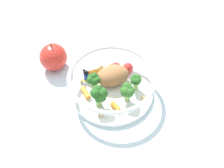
# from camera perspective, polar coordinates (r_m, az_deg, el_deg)

# --- Properties ---
(ground_plane) EXTENTS (2.40, 2.40, 0.00)m
(ground_plane) POSITION_cam_1_polar(r_m,az_deg,el_deg) (0.82, -0.24, -0.81)
(ground_plane) COLOR silver
(food_container) EXTENTS (0.21, 0.21, 0.07)m
(food_container) POSITION_cam_1_polar(r_m,az_deg,el_deg) (0.79, -0.01, 0.06)
(food_container) COLOR white
(food_container) RESTS_ON ground_plane
(loose_apple) EXTENTS (0.07, 0.07, 0.08)m
(loose_apple) POSITION_cam_1_polar(r_m,az_deg,el_deg) (0.86, -9.94, 4.54)
(loose_apple) COLOR red
(loose_apple) RESTS_ON ground_plane
(folded_napkin) EXTENTS (0.17, 0.18, 0.01)m
(folded_napkin) POSITION_cam_1_polar(r_m,az_deg,el_deg) (0.74, 14.97, -12.31)
(folded_napkin) COLOR silver
(folded_napkin) RESTS_ON ground_plane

